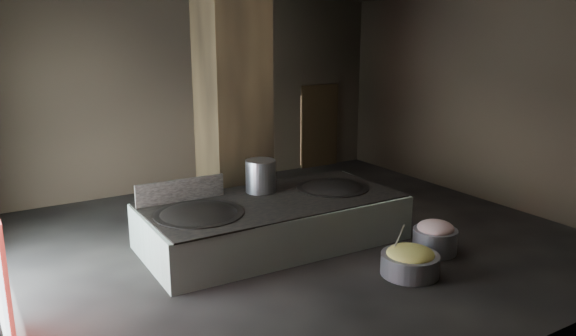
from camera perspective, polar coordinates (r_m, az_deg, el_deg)
floor at (r=10.50m, az=0.76°, el=-7.53°), size 10.00×9.00×0.10m
back_wall at (r=13.91m, az=-9.36°, el=7.46°), size 10.00×0.10×4.50m
front_wall at (r=6.59m, az=22.47°, el=-0.87°), size 10.00×0.10×4.50m
right_wall at (r=13.26m, az=19.70°, el=6.50°), size 0.10×9.00×4.50m
pillar at (r=11.38m, az=-5.63°, el=6.11°), size 1.20×1.20×4.50m
hearth_platform at (r=10.20m, az=-1.51°, el=-5.48°), size 4.68×2.32×0.81m
platform_cap at (r=10.07m, az=-1.53°, el=-3.28°), size 4.53×2.18×0.03m
wok_left at (r=9.45m, az=-9.03°, el=-5.08°), size 1.46×1.46×0.40m
wok_left_rim at (r=9.42m, az=-9.05°, el=-4.67°), size 1.49×1.49×0.05m
wok_right at (r=10.84m, az=4.54°, el=-2.41°), size 1.36×1.36×0.38m
wok_right_rim at (r=10.82m, az=4.55°, el=-2.05°), size 1.39×1.39×0.05m
stock_pot at (r=10.47m, az=-2.81°, el=-0.82°), size 0.56×0.56×0.60m
splash_guard at (r=10.07m, az=-10.86°, el=-2.26°), size 1.61×0.09×0.40m
cook at (r=12.41m, az=-3.12°, el=0.61°), size 0.73×0.53×1.85m
veg_basin at (r=9.24m, az=12.28°, el=-9.53°), size 1.11×1.11×0.34m
veg_fill at (r=9.17m, az=12.34°, el=-8.51°), size 0.76×0.76×0.23m
ladle at (r=9.10m, az=11.06°, el=-7.27°), size 0.10×0.36×0.66m
meat_basin at (r=10.19m, az=14.69°, el=-7.16°), size 0.83×0.83×0.42m
meat_fill at (r=10.11m, az=14.77°, el=-5.89°), size 0.64×0.64×0.24m
doorway_near at (r=14.49m, az=-4.63°, el=3.26°), size 1.18×0.08×2.38m
doorway_near_glow at (r=14.12m, az=-5.08°, el=2.75°), size 0.86×0.04×2.03m
doorway_far at (r=15.70m, az=3.22°, el=4.14°), size 1.18×0.08×2.38m
doorway_far_glow at (r=15.64m, az=2.55°, el=3.92°), size 0.82×0.04×1.93m
pavilion_sliver at (r=7.75m, az=-26.84°, el=-10.12°), size 0.05×0.90×1.70m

